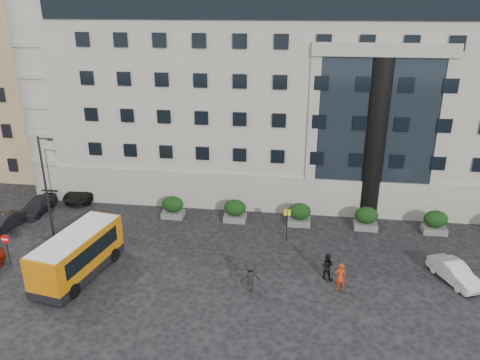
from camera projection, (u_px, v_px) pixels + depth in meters
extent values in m
plane|color=black|center=(200.00, 271.00, 31.19)|extent=(120.00, 120.00, 0.00)
cube|color=#A29B8F|center=(301.00, 83.00, 47.52)|extent=(44.00, 24.00, 18.00)
cylinder|color=black|center=(375.00, 141.00, 36.86)|extent=(1.80, 1.80, 13.00)
cube|color=#947456|center=(14.00, 70.00, 49.07)|extent=(14.00, 14.00, 20.00)
cube|color=#7C6448|center=(68.00, 44.00, 65.72)|extent=(13.00, 13.00, 22.00)
cube|color=#565654|center=(173.00, 214.00, 38.81)|extent=(1.80, 1.20, 0.50)
ellipsoid|color=black|center=(173.00, 204.00, 38.48)|extent=(1.80, 1.26, 1.34)
cube|color=#565654|center=(235.00, 218.00, 38.16)|extent=(1.80, 1.20, 0.50)
ellipsoid|color=black|center=(235.00, 208.00, 37.82)|extent=(1.80, 1.26, 1.34)
cube|color=#565654|center=(299.00, 222.00, 37.50)|extent=(1.80, 1.20, 0.50)
ellipsoid|color=black|center=(300.00, 211.00, 37.17)|extent=(1.80, 1.26, 1.34)
cube|color=#565654|center=(365.00, 226.00, 36.85)|extent=(1.80, 1.20, 0.50)
ellipsoid|color=black|center=(366.00, 215.00, 36.52)|extent=(1.80, 1.26, 1.34)
cube|color=#565654|center=(434.00, 230.00, 36.20)|extent=(1.80, 1.20, 0.50)
ellipsoid|color=black|center=(436.00, 219.00, 35.87)|extent=(1.80, 1.26, 1.34)
cylinder|color=#262628|center=(46.00, 189.00, 34.02)|extent=(0.16, 0.16, 8.00)
cylinder|color=#262628|center=(44.00, 139.00, 32.58)|extent=(0.90, 0.12, 0.12)
cube|color=black|center=(50.00, 140.00, 32.54)|extent=(0.35, 0.18, 0.14)
cylinder|color=#262628|center=(287.00, 225.00, 34.67)|extent=(0.08, 0.08, 2.50)
cube|color=yellow|center=(287.00, 213.00, 34.29)|extent=(0.50, 0.06, 0.45)
cylinder|color=#262628|center=(8.00, 251.00, 31.50)|extent=(0.08, 0.08, 2.20)
cylinder|color=red|center=(5.00, 239.00, 31.12)|extent=(0.64, 0.05, 0.64)
cube|color=white|center=(5.00, 239.00, 31.08)|extent=(0.45, 0.04, 0.10)
cube|color=#C16909|center=(77.00, 252.00, 30.13)|extent=(3.59, 7.34, 2.36)
cube|color=black|center=(80.00, 269.00, 30.59)|extent=(3.64, 7.38, 0.55)
cube|color=black|center=(77.00, 248.00, 30.05)|extent=(3.38, 5.82, 1.05)
cube|color=silver|center=(75.00, 236.00, 29.72)|extent=(3.41, 6.97, 0.18)
cylinder|color=black|center=(41.00, 284.00, 28.94)|extent=(0.43, 0.93, 0.90)
cylinder|color=black|center=(74.00, 291.00, 28.25)|extent=(0.43, 0.93, 0.90)
cylinder|color=black|center=(85.00, 250.00, 32.93)|extent=(0.43, 0.93, 0.90)
cylinder|color=black|center=(114.00, 255.00, 32.25)|extent=(0.43, 0.93, 0.90)
cube|color=maroon|center=(109.00, 169.00, 45.14)|extent=(2.47, 3.80, 2.61)
cube|color=maroon|center=(98.00, 183.00, 42.78)|extent=(2.33, 1.71, 1.77)
cube|color=black|center=(95.00, 182.00, 41.97)|extent=(1.98, 0.16, 0.83)
cylinder|color=black|center=(88.00, 190.00, 43.27)|extent=(0.29, 0.88, 0.88)
cylinder|color=black|center=(112.00, 191.00, 43.03)|extent=(0.29, 0.88, 0.88)
cylinder|color=black|center=(102.00, 177.00, 46.46)|extent=(0.29, 0.88, 0.88)
cylinder|color=black|center=(125.00, 178.00, 46.21)|extent=(0.29, 0.88, 0.88)
imported|color=black|center=(2.00, 223.00, 36.33)|extent=(1.79, 4.06, 1.30)
imported|color=black|center=(38.00, 205.00, 39.61)|extent=(1.84, 4.29, 1.23)
imported|color=black|center=(87.00, 190.00, 42.43)|extent=(3.23, 5.49, 1.43)
imported|color=silver|center=(454.00, 272.00, 29.83)|extent=(2.85, 4.10, 1.28)
imported|color=#A42E10|center=(340.00, 277.00, 28.75)|extent=(0.78, 0.59, 1.92)
imported|color=black|center=(327.00, 266.00, 30.03)|extent=(1.07, 0.96, 1.82)
imported|color=black|center=(250.00, 277.00, 28.76)|extent=(1.43, 1.14, 1.93)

